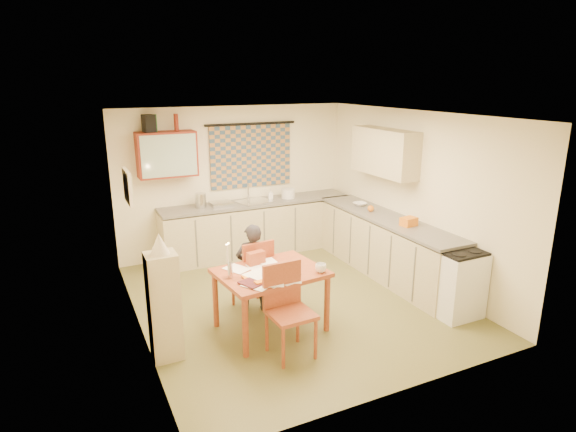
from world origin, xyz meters
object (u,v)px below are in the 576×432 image
stove (456,282)px  person (253,268)px  chair_far (253,287)px  shelf_stand (164,307)px  counter_back (257,228)px  counter_right (385,246)px  dining_table (271,300)px

stove → person: bearing=152.1°
chair_far → shelf_stand: size_ratio=0.80×
counter_back → counter_right: same height
person → chair_far: bearing=-91.3°
stove → chair_far: chair_far is taller
dining_table → stove: bearing=-22.7°
stove → person: size_ratio=0.75×
chair_far → person: 0.30m
counter_right → person: bearing=-173.5°
counter_right → dining_table: size_ratio=2.27×
counter_right → person: person is taller
dining_table → chair_far: 0.61m
counter_right → stove: (0.00, -1.47, -0.02)m
counter_back → stove: 3.50m
counter_back → dining_table: (-0.86, -2.53, -0.07)m
counter_right → stove: 1.47m
shelf_stand → stove: bearing=-9.3°
dining_table → counter_back: bearing=65.1°
counter_right → person: 2.30m
stove → counter_right: bearing=90.0°
stove → shelf_stand: bearing=170.7°
stove → chair_far: 2.60m
counter_back → chair_far: size_ratio=3.43×
person → shelf_stand: (-1.26, -0.63, 0.01)m
counter_back → stove: bearing=-66.1°
chair_far → person: bearing=68.7°
dining_table → chair_far: bearing=83.3°
counter_right → stove: size_ratio=3.37×
person → shelf_stand: shelf_stand is taller
counter_back → dining_table: size_ratio=2.54×
counter_back → shelf_stand: shelf_stand is taller
counter_back → stove: size_ratio=3.77×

